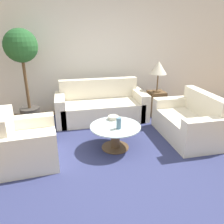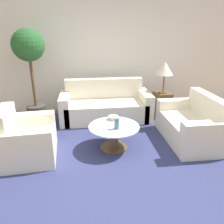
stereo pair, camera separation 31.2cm
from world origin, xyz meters
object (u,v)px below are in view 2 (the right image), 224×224
at_px(loveseat, 193,126).
at_px(potted_plant, 30,57).
at_px(armchair, 25,141).
at_px(table_lamp, 165,69).
at_px(sofa_main, 105,106).
at_px(bowl, 113,118).
at_px(vase, 117,124).
at_px(coffee_table, 114,134).

bearing_deg(loveseat, potted_plant, -114.53).
bearing_deg(potted_plant, loveseat, -25.07).
bearing_deg(armchair, table_lamp, -66.05).
relative_size(armchair, potted_plant, 0.50).
distance_m(sofa_main, armchair, 1.99).
height_order(sofa_main, potted_plant, potted_plant).
bearing_deg(bowl, potted_plant, 142.05).
height_order(armchair, vase, armchair).
height_order(coffee_table, vase, vase).
xyz_separation_m(armchair, loveseat, (2.80, 0.20, -0.00)).
distance_m(vase, bowl, 0.39).
bearing_deg(potted_plant, armchair, -85.50).
height_order(sofa_main, table_lamp, table_lamp).
bearing_deg(vase, table_lamp, 48.77).
distance_m(coffee_table, bowl, 0.32).
xyz_separation_m(coffee_table, vase, (0.03, -0.11, 0.23)).
bearing_deg(sofa_main, bowl, -88.26).
bearing_deg(table_lamp, vase, -131.23).
bearing_deg(coffee_table, sofa_main, 90.20).
bearing_deg(vase, loveseat, 8.65).
relative_size(sofa_main, armchair, 2.02).
relative_size(loveseat, bowl, 7.35).
distance_m(loveseat, bowl, 1.41).
bearing_deg(potted_plant, bowl, -37.95).
xyz_separation_m(vase, bowl, (0.00, 0.38, -0.06)).
bearing_deg(vase, coffee_table, 103.96).
height_order(sofa_main, vase, sofa_main).
xyz_separation_m(sofa_main, table_lamp, (1.29, -0.02, 0.79)).
xyz_separation_m(potted_plant, vase, (1.53, -1.58, -0.84)).
relative_size(coffee_table, potted_plant, 0.44).
bearing_deg(bowl, armchair, -165.37).
xyz_separation_m(sofa_main, vase, (0.03, -1.46, 0.22)).
height_order(sofa_main, loveseat, sofa_main).
height_order(coffee_table, bowl, bowl).
xyz_separation_m(loveseat, vase, (-1.39, -0.21, 0.22)).
bearing_deg(table_lamp, loveseat, -83.58).
relative_size(sofa_main, table_lamp, 2.85).
xyz_separation_m(table_lamp, potted_plant, (-2.79, 0.15, 0.27)).
bearing_deg(table_lamp, potted_plant, 176.96).
distance_m(table_lamp, bowl, 1.75).
bearing_deg(armchair, vase, -94.70).
bearing_deg(coffee_table, bowl, 84.16).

